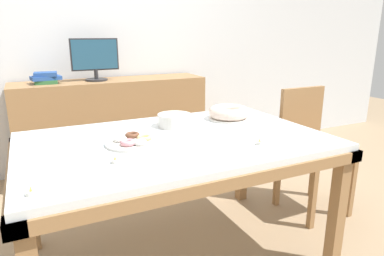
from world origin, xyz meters
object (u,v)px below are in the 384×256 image
object	(u,v)px
plate_stack	(174,120)
tealight_right_edge	(31,193)
computer_monitor	(95,60)
chair	(310,144)
tealight_centre	(115,161)
tealight_left_edge	(259,143)
book_stack	(46,78)
cake_chocolate_round	(229,113)
pastry_platter	(134,141)

from	to	relation	value
plate_stack	tealight_right_edge	distance (m)	1.06
computer_monitor	tealight_right_edge	distance (m)	2.06
chair	tealight_centre	xyz separation A→B (m)	(-1.57, -0.38, 0.26)
tealight_centre	tealight_left_edge	distance (m)	0.75
computer_monitor	book_stack	bearing A→B (deg)	179.81
plate_stack	tealight_centre	distance (m)	0.68
tealight_centre	book_stack	bearing A→B (deg)	95.36
tealight_centre	cake_chocolate_round	bearing A→B (deg)	27.75
plate_stack	tealight_right_edge	bearing A→B (deg)	-142.42
cake_chocolate_round	tealight_right_edge	size ratio (longest dim) A/B	6.88
pastry_platter	plate_stack	distance (m)	0.41
tealight_centre	tealight_right_edge	xyz separation A→B (m)	(-0.35, -0.18, 0.00)
pastry_platter	plate_stack	size ratio (longest dim) A/B	1.45
cake_chocolate_round	plate_stack	size ratio (longest dim) A/B	1.31
cake_chocolate_round	tealight_centre	world-z (taller)	cake_chocolate_round
pastry_platter	tealight_left_edge	distance (m)	0.67
chair	plate_stack	size ratio (longest dim) A/B	4.48
plate_stack	tealight_left_edge	size ratio (longest dim) A/B	5.25
computer_monitor	plate_stack	distance (m)	1.34
pastry_platter	tealight_left_edge	size ratio (longest dim) A/B	7.63
tealight_centre	tealight_right_edge	distance (m)	0.40
book_stack	pastry_platter	xyz separation A→B (m)	(0.32, -1.52, -0.18)
chair	book_stack	xyz separation A→B (m)	(-1.74, 1.38, 0.44)
pastry_platter	tealight_centre	distance (m)	0.28
cake_chocolate_round	tealight_left_edge	size ratio (longest dim) A/B	6.88
computer_monitor	tealight_left_edge	bearing A→B (deg)	-75.05
book_stack	tealight_centre	world-z (taller)	book_stack
cake_chocolate_round	book_stack	bearing A→B (deg)	129.60
book_stack	chair	bearing A→B (deg)	-38.39
chair	tealight_right_edge	xyz separation A→B (m)	(-1.93, -0.56, 0.26)
computer_monitor	plate_stack	size ratio (longest dim) A/B	2.02
computer_monitor	book_stack	size ratio (longest dim) A/B	1.65
tealight_centre	tealight_right_edge	world-z (taller)	same
pastry_platter	plate_stack	xyz separation A→B (m)	(0.33, 0.23, 0.03)
chair	tealight_centre	size ratio (longest dim) A/B	23.50
pastry_platter	tealight_left_edge	bearing A→B (deg)	-27.08
computer_monitor	tealight_centre	size ratio (longest dim) A/B	10.60
pastry_platter	tealight_centre	size ratio (longest dim) A/B	7.63
cake_chocolate_round	plate_stack	distance (m)	0.41
chair	tealight_left_edge	bearing A→B (deg)	-151.34
book_stack	cake_chocolate_round	size ratio (longest dim) A/B	0.94
computer_monitor	cake_chocolate_round	bearing A→B (deg)	-63.72
book_stack	plate_stack	bearing A→B (deg)	-63.11
chair	plate_stack	xyz separation A→B (m)	(-1.08, 0.09, 0.29)
cake_chocolate_round	pastry_platter	world-z (taller)	cake_chocolate_round
chair	computer_monitor	world-z (taller)	computer_monitor
book_stack	tealight_left_edge	size ratio (longest dim) A/B	6.44
chair	pastry_platter	world-z (taller)	chair
tealight_centre	chair	bearing A→B (deg)	13.54
book_stack	cake_chocolate_round	distance (m)	1.67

